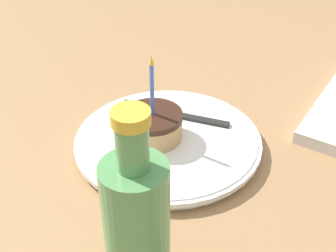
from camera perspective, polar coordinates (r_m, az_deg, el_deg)
ground_plane at (r=0.71m, az=1.50°, el=-3.70°), size 2.40×2.40×0.04m
plate at (r=0.69m, az=0.00°, el=-1.94°), size 0.27×0.27×0.02m
cake_slice at (r=0.67m, az=-1.86°, el=0.13°), size 0.09×0.09×0.13m
fork at (r=0.73m, az=-0.25°, el=1.61°), size 0.06×0.18×0.00m
bottle at (r=0.46m, az=-3.83°, el=-12.14°), size 0.06×0.06×0.22m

